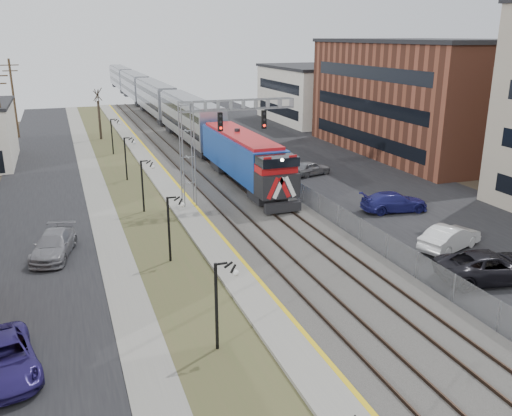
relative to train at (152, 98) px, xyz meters
name	(u,v)px	position (x,y,z in m)	size (l,w,h in m)	color
street_west	(40,197)	(-17.00, -44.42, -2.92)	(7.00, 120.00, 0.04)	black
sidewalk	(96,191)	(-12.50, -44.42, -2.90)	(2.00, 120.00, 0.08)	gray
grass_median	(132,188)	(-9.50, -44.42, -2.91)	(4.00, 120.00, 0.06)	#474E29
platform	(166,184)	(-6.50, -44.42, -2.82)	(2.00, 120.00, 0.24)	gray
ballast_bed	(220,180)	(-1.50, -44.42, -2.84)	(8.00, 120.00, 0.20)	#595651
parking_lot	(336,170)	(10.50, -44.42, -2.92)	(16.00, 120.00, 0.04)	black
platform_edge	(175,182)	(-5.62, -44.42, -2.69)	(0.24, 120.00, 0.01)	gold
track_near	(198,180)	(-3.50, -44.42, -2.66)	(1.58, 120.00, 0.15)	#2D2119
track_far	(235,176)	(0.00, -44.42, -2.66)	(1.58, 120.00, 0.15)	#2D2119
train	(152,98)	(0.00, 0.00, 0.00)	(3.00, 108.65, 5.33)	#123C97
signal_gantry	(209,135)	(-4.28, -51.43, 2.65)	(9.00, 1.07, 8.15)	gray
lampposts	(168,228)	(-9.50, -61.13, -0.94)	(0.14, 62.14, 4.00)	black
fence	(262,169)	(2.70, -44.42, -2.14)	(0.04, 120.00, 1.60)	gray
buildings_east	(484,105)	(24.50, -48.24, 3.37)	(16.00, 76.00, 15.00)	#A09681
bare_trees	(23,157)	(-18.16, -40.50, -0.24)	(12.30, 42.30, 5.95)	#382D23
car_lot_b	(450,238)	(7.23, -65.50, -2.16)	(1.64, 4.70, 1.55)	silver
car_lot_c	(491,267)	(6.31, -69.97, -2.12)	(2.71, 5.89, 1.64)	black
car_lot_d	(394,202)	(8.36, -57.74, -2.20)	(2.06, 5.07, 1.47)	navy
car_lot_e	(311,169)	(7.20, -45.52, -2.26)	(1.60, 3.99, 1.36)	gray
car_lot_f	(274,157)	(5.81, -39.54, -2.30)	(1.36, 3.91, 1.29)	#0E4624
car_street_a	(4,359)	(-17.84, -70.26, -2.24)	(2.31, 5.02, 1.39)	navy
car_street_b	(54,245)	(-15.94, -58.25, -2.21)	(2.04, 5.02, 1.46)	gray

